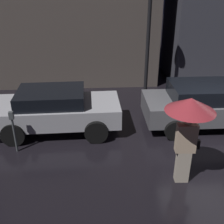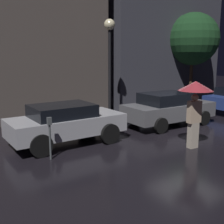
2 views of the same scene
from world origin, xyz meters
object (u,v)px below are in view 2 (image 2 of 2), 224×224
at_px(parked_car_grey, 168,108).
at_px(parking_meter, 50,134).
at_px(parked_car_silver, 66,122).
at_px(street_lamp_near, 110,46).
at_px(pedestrian_with_umbrella, 195,96).

height_order(parked_car_grey, parking_meter, parked_car_grey).
distance_m(parked_car_silver, street_lamp_near, 4.81).
height_order(parked_car_grey, pedestrian_with_umbrella, pedestrian_with_umbrella).
relative_size(parked_car_grey, street_lamp_near, 0.89).
bearing_deg(parking_meter, pedestrian_with_umbrella, -19.28).
bearing_deg(pedestrian_with_umbrella, parked_car_silver, 144.11).
bearing_deg(pedestrian_with_umbrella, parked_car_grey, 64.03).
bearing_deg(street_lamp_near, parked_car_grey, -53.92).
xyz_separation_m(parked_car_silver, parked_car_grey, (4.87, 0.06, 0.01)).
distance_m(parked_car_silver, pedestrian_with_umbrella, 4.39).
xyz_separation_m(pedestrian_with_umbrella, parking_meter, (-4.34, 1.52, -0.96)).
relative_size(parking_meter, street_lamp_near, 0.27).
xyz_separation_m(parked_car_silver, parking_meter, (-1.02, -1.19, 0.03)).
height_order(pedestrian_with_umbrella, street_lamp_near, street_lamp_near).
bearing_deg(parked_car_silver, pedestrian_with_umbrella, -40.72).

